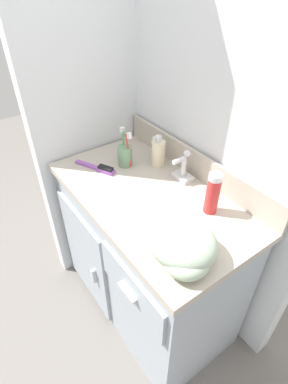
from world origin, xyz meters
name	(u,v)px	position (x,y,z in m)	size (l,w,h in m)	color
ground_plane	(148,300)	(0.00, 0.00, 0.00)	(6.00, 6.00, 0.00)	slate
wall_back	(213,100)	(0.00, 0.30, 1.10)	(1.10, 0.08, 2.20)	silver
wall_left	(83,80)	(-0.51, 0.00, 1.10)	(0.08, 0.59, 2.20)	silver
vanity	(147,253)	(0.00, 0.00, 0.41)	(0.92, 0.52, 0.77)	#9EA8B2
backsplash	(194,163)	(0.00, 0.24, 0.83)	(0.92, 0.02, 0.12)	#B2A899
sink_faucet	(183,170)	(0.00, 0.18, 0.82)	(0.09, 0.09, 0.14)	silver
toothbrush_cup	(125,155)	(-0.24, 0.04, 0.83)	(0.08, 0.07, 0.18)	gray
soap_dispenser	(158,153)	(-0.15, 0.16, 0.84)	(0.06, 0.07, 0.15)	beige
shaving_cream_can	(213,194)	(0.22, 0.13, 0.86)	(0.05, 0.05, 0.17)	red
hairbrush	(100,168)	(-0.27, -0.08, 0.78)	(0.20, 0.11, 0.03)	purple
hand_towel	(183,246)	(0.33, -0.11, 0.83)	(0.24, 0.21, 0.12)	#A8BCA3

